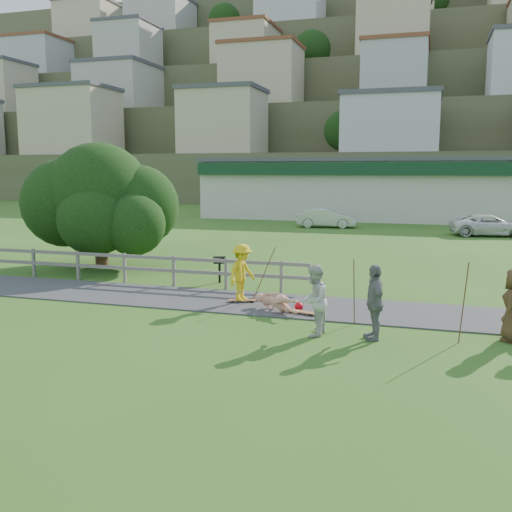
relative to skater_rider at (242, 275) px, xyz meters
The scene contains 19 objects.
ground 2.08m from the skater_rider, 129.90° to the right, with size 260.00×260.00×0.00m, color #355B1A.
path 1.49m from the skater_rider, behind, with size 34.00×3.00×0.04m, color #39393C.
fence 6.11m from the skater_rider, 162.29° to the left, with size 15.05×0.10×1.10m.
strip_mall 33.66m from the skater_rider, 85.23° to the left, with size 32.50×10.75×5.10m.
hillside 90.89m from the skater_rider, 90.77° to the left, with size 220.00×67.00×47.50m.
skater_rider is the anchor object (origin of this frame).
skater_fallen 1.66m from the skater_rider, 31.02° to the right, with size 1.68×0.40×0.61m, color tan.
spectator_a 3.99m from the skater_rider, 44.61° to the right, with size 0.88×0.69×1.82m, color beige.
spectator_b 5.09m from the skater_rider, 31.91° to the right, with size 1.10×0.46×1.88m, color slate.
car_silver 24.11m from the skater_rider, 93.71° to the left, with size 1.47×4.23×1.39m, color #BABEC3.
car_white 23.69m from the skater_rider, 67.13° to the left, with size 2.21×4.79×1.33m, color white.
tree 9.23m from the skater_rider, 149.58° to the left, with size 7.14×7.14×3.76m, color black, non-canonical shape.
bbq 3.45m from the skater_rider, 122.47° to the left, with size 0.45×0.34×0.97m, color black, non-canonical shape.
longboard_rider 0.84m from the skater_rider, 90.00° to the left, with size 0.87×0.21×0.10m, color olive, non-canonical shape.
longboard_fallen 2.46m from the skater_rider, 22.89° to the right, with size 0.94×0.23×0.10m, color olive, non-canonical shape.
helmet 2.12m from the skater_rider, 13.10° to the right, with size 0.26×0.26×0.26m, color red.
pole_rider 0.72m from the skater_rider, 33.69° to the left, with size 0.03×0.03×1.92m, color brown.
pole_spec_left 3.94m from the skater_rider, 21.47° to the right, with size 0.03×0.03×1.79m, color brown.
pole_spec_right 6.84m from the skater_rider, 20.53° to the right, with size 0.03×0.03×2.00m, color brown.
Camera 1 is at (6.73, -15.18, 4.19)m, focal length 40.00 mm.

